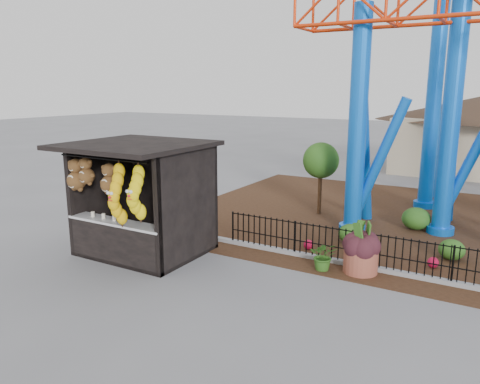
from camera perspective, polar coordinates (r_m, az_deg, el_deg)
The scene contains 9 objects.
ground at distance 11.09m, azimuth -3.63°, elevation -11.66°, with size 120.00×120.00×0.00m, color slate.
mulch_bed at distance 17.08m, azimuth 23.52°, elevation -3.93°, with size 18.00×12.00×0.02m, color #331E11.
curb at distance 12.34m, azimuth 20.59°, elevation -9.60°, with size 18.00×0.18×0.12m, color gray.
prize_booth at distance 13.04m, azimuth -12.57°, elevation -1.07°, with size 3.50×3.40×3.12m.
picket_fence at distance 12.10m, azimuth 24.98°, elevation -8.21°, with size 12.20×0.06×1.00m, color black, non-canonical shape.
terracotta_planter at distance 12.22m, azimuth 14.48°, elevation -8.17°, with size 0.85×0.85×0.61m, color brown.
planter_foliage at distance 12.02m, azimuth 14.64°, elevation -5.39°, with size 0.70×0.70×0.64m, color #32141A.
potted_plant at distance 12.16m, azimuth 10.18°, elevation -7.66°, with size 0.69×0.60×0.77m, color #225318.
landscaping at distance 14.95m, azimuth 23.21°, elevation -4.94°, with size 7.85×4.19×0.73m.
Camera 1 is at (5.68, -8.37, 4.55)m, focal length 35.00 mm.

